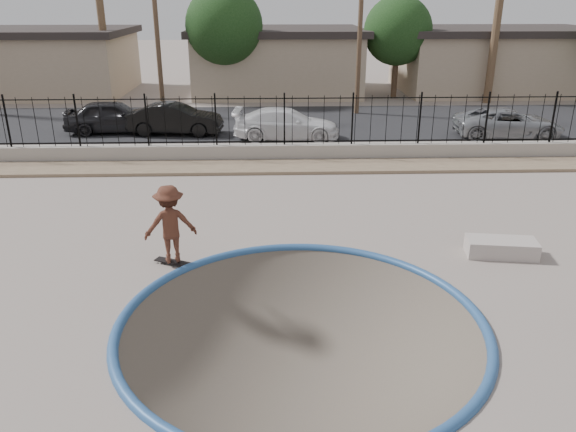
% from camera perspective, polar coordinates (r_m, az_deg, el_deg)
% --- Properties ---
extents(ground, '(120.00, 120.00, 2.20)m').
position_cam_1_polar(ground, '(23.11, -0.48, 4.23)').
color(ground, gray).
rests_on(ground, ground).
extents(bowl_pit, '(6.84, 6.84, 1.80)m').
position_cam_1_polar(bowl_pit, '(10.75, 1.38, -10.89)').
color(bowl_pit, '#52493F').
rests_on(bowl_pit, ground).
extents(coping_ring, '(7.04, 7.04, 0.20)m').
position_cam_1_polar(coping_ring, '(10.75, 1.38, -10.89)').
color(coping_ring, '#2A5389').
rests_on(coping_ring, ground).
extents(rock_strip, '(42.00, 1.60, 0.11)m').
position_cam_1_polar(rock_strip, '(20.09, -0.27, 5.01)').
color(rock_strip, '#927B60').
rests_on(rock_strip, ground).
extents(retaining_wall, '(42.00, 0.45, 0.60)m').
position_cam_1_polar(retaining_wall, '(21.08, -0.37, 6.50)').
color(retaining_wall, '#A29A8E').
rests_on(retaining_wall, ground).
extents(fence, '(40.00, 0.04, 1.80)m').
position_cam_1_polar(fence, '(20.81, -0.37, 9.69)').
color(fence, black).
rests_on(fence, retaining_wall).
extents(street, '(90.00, 8.00, 0.04)m').
position_cam_1_polar(street, '(27.67, -0.76, 9.52)').
color(street, black).
rests_on(street, ground).
extents(house_west, '(11.60, 8.60, 3.90)m').
position_cam_1_polar(house_west, '(39.49, -24.18, 14.20)').
color(house_west, tan).
rests_on(house_west, ground).
extents(house_center, '(10.60, 8.60, 3.90)m').
position_cam_1_polar(house_center, '(36.76, -1.12, 15.58)').
color(house_center, tan).
rests_on(house_center, ground).
extents(house_east, '(12.60, 8.60, 3.90)m').
position_cam_1_polar(house_east, '(39.53, 20.36, 14.73)').
color(house_east, tan).
rests_on(house_east, ground).
extents(utility_pole_left, '(1.70, 0.24, 9.00)m').
position_cam_1_polar(utility_pole_left, '(29.58, -13.28, 18.92)').
color(utility_pole_left, '#473323').
rests_on(utility_pole_left, ground).
extents(utility_pole_mid, '(1.70, 0.24, 9.50)m').
position_cam_1_polar(utility_pole_mid, '(29.43, 7.40, 19.77)').
color(utility_pole_mid, '#473323').
rests_on(utility_pole_mid, ground).
extents(street_tree_left, '(4.32, 4.32, 6.36)m').
position_cam_1_polar(street_tree_left, '(33.19, -6.52, 18.66)').
color(street_tree_left, '#473323').
rests_on(street_tree_left, ground).
extents(street_tree_mid, '(3.96, 3.96, 5.83)m').
position_cam_1_polar(street_tree_mid, '(34.94, 11.09, 17.97)').
color(street_tree_mid, '#473323').
rests_on(street_tree_mid, ground).
extents(skater, '(1.30, 0.94, 1.80)m').
position_cam_1_polar(skater, '(12.82, -11.85, -1.22)').
color(skater, brown).
rests_on(skater, ground).
extents(skateboard, '(0.92, 0.58, 0.08)m').
position_cam_1_polar(skateboard, '(13.16, -11.58, -4.59)').
color(skateboard, black).
rests_on(skateboard, ground).
extents(concrete_ledge, '(1.68, 0.92, 0.40)m').
position_cam_1_polar(concrete_ledge, '(14.21, 20.85, -3.02)').
color(concrete_ledge, '#AEA29B').
rests_on(concrete_ledge, ground).
extents(car_a, '(4.34, 2.06, 1.43)m').
position_cam_1_polar(car_a, '(26.47, -17.29, 9.65)').
color(car_a, black).
rests_on(car_a, street).
extents(car_b, '(4.18, 1.75, 1.34)m').
position_cam_1_polar(car_b, '(25.46, -11.39, 9.64)').
color(car_b, black).
rests_on(car_b, street).
extents(car_c, '(4.57, 2.11, 1.30)m').
position_cam_1_polar(car_c, '(24.08, -0.17, 9.34)').
color(car_c, white).
rests_on(car_c, street).
extents(car_d, '(4.64, 2.36, 1.26)m').
position_cam_1_polar(car_d, '(26.10, 21.47, 8.77)').
color(car_d, '#909398').
rests_on(car_d, street).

